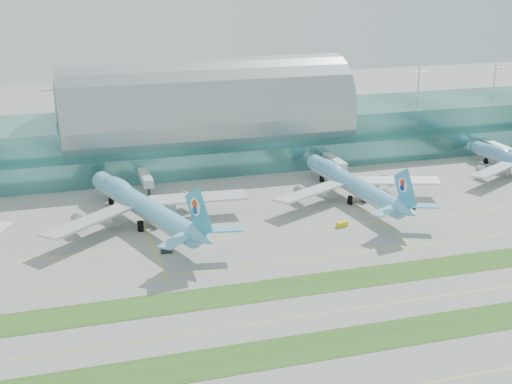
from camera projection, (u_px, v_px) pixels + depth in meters
name	position (u px, v px, depth m)	size (l,w,h in m)	color
ground	(316.00, 287.00, 187.14)	(700.00, 700.00, 0.00)	gray
terminal	(205.00, 128.00, 299.76)	(340.00, 69.10, 36.00)	#3D7A75
grass_strip_near	(362.00, 339.00, 161.67)	(420.00, 12.00, 0.08)	#2D591E
grass_strip_far	(314.00, 284.00, 188.94)	(420.00, 12.00, 0.08)	#2D591E
taxiline_b	(337.00, 311.00, 174.41)	(420.00, 0.35, 0.01)	yellow
taxiline_c	(293.00, 261.00, 203.50)	(420.00, 0.35, 0.01)	yellow
taxiline_d	(270.00, 233.00, 223.50)	(420.00, 0.35, 0.01)	yellow
airliner_b	(142.00, 204.00, 228.86)	(68.29, 79.29, 22.43)	#60B3D4
airliner_c	(352.00, 182.00, 253.08)	(65.58, 74.76, 20.57)	#65B5DF
gse_c	(166.00, 251.00, 208.66)	(3.31, 1.71, 1.39)	black
gse_d	(189.00, 229.00, 224.73)	(3.99, 2.09, 1.65)	black
gse_e	(342.00, 224.00, 229.38)	(3.80, 1.85, 1.53)	yellow
gse_f	(411.00, 206.00, 245.33)	(3.36, 1.99, 1.82)	black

